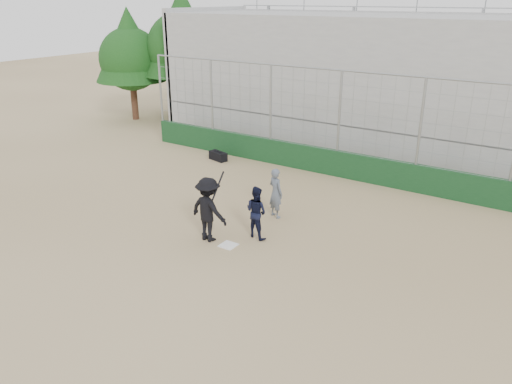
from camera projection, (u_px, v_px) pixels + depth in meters
The scene contains 10 objects.
ground at pixel (228, 246), 13.89m from camera, with size 90.00×90.00×0.00m, color olive.
home_plate at pixel (228, 245), 13.89m from camera, with size 0.44×0.44×0.02m, color white.
backstop at pixel (337, 152), 18.97m from camera, with size 18.10×0.25×4.04m.
bleachers at pixel (387, 82), 22.10m from camera, with size 20.25×6.70×6.98m.
tree_left at pixel (183, 38), 26.47m from camera, with size 4.48×4.48×7.00m.
tree_right at pixel (130, 50), 26.82m from camera, with size 3.84×3.84×6.00m.
batter_at_plate at pixel (208, 209), 13.91m from camera, with size 1.26×0.83×2.01m.
catcher_crouched at pixel (256, 220), 14.21m from camera, with size 0.87×0.75×1.07m.
umpire at pixel (276, 195), 15.47m from camera, with size 0.58×0.38×1.43m, color slate.
equipment_bag at pixel (218, 156), 21.07m from camera, with size 0.91×0.57×0.40m.
Camera 1 is at (7.47, -9.90, 6.48)m, focal length 35.00 mm.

